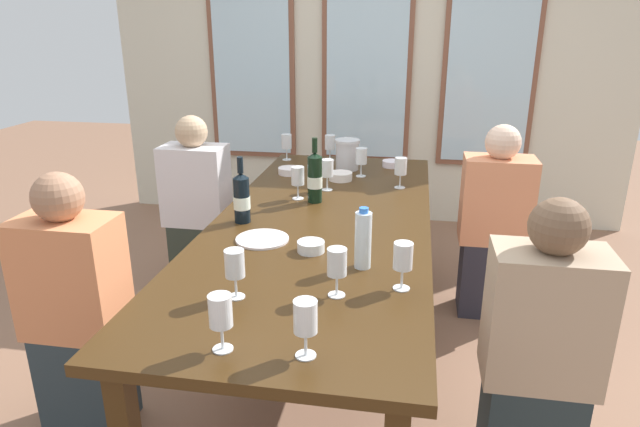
# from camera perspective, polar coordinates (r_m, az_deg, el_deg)

# --- Properties ---
(ground_plane) EXTENTS (12.00, 12.00, 0.00)m
(ground_plane) POSITION_cam_1_polar(r_m,az_deg,el_deg) (2.95, 0.19, -14.24)
(ground_plane) COLOR #865E47
(back_wall_with_windows) EXTENTS (4.21, 0.10, 2.90)m
(back_wall_with_windows) POSITION_cam_1_polar(r_m,az_deg,el_deg) (4.61, 4.94, 17.03)
(back_wall_with_windows) COLOR beige
(back_wall_with_windows) RESTS_ON ground
(dining_table) EXTENTS (1.01, 2.54, 0.74)m
(dining_table) POSITION_cam_1_polar(r_m,az_deg,el_deg) (2.64, 0.21, -1.93)
(dining_table) COLOR #3D2710
(dining_table) RESTS_ON ground
(white_plate_0) EXTENTS (0.23, 0.23, 0.01)m
(white_plate_0) POSITION_cam_1_polar(r_m,az_deg,el_deg) (2.39, -5.97, -2.64)
(white_plate_0) COLOR white
(white_plate_0) RESTS_ON dining_table
(metal_pitcher) EXTENTS (0.16, 0.16, 0.19)m
(metal_pitcher) POSITION_cam_1_polar(r_m,az_deg,el_deg) (3.48, 2.86, 6.11)
(metal_pitcher) COLOR silver
(metal_pitcher) RESTS_ON dining_table
(wine_bottle_0) EXTENTS (0.08, 0.08, 0.31)m
(wine_bottle_0) POSITION_cam_1_polar(r_m,az_deg,el_deg) (2.58, -8.07, 1.62)
(wine_bottle_0) COLOR black
(wine_bottle_0) RESTS_ON dining_table
(wine_bottle_1) EXTENTS (0.08, 0.08, 0.34)m
(wine_bottle_1) POSITION_cam_1_polar(r_m,az_deg,el_deg) (2.84, -0.54, 3.75)
(wine_bottle_1) COLOR black
(wine_bottle_1) RESTS_ON dining_table
(tasting_bowl_0) EXTENTS (0.14, 0.14, 0.05)m
(tasting_bowl_0) POSITION_cam_1_polar(r_m,az_deg,el_deg) (3.26, 2.13, 3.86)
(tasting_bowl_0) COLOR white
(tasting_bowl_0) RESTS_ON dining_table
(tasting_bowl_1) EXTENTS (0.11, 0.11, 0.04)m
(tasting_bowl_1) POSITION_cam_1_polar(r_m,az_deg,el_deg) (2.26, -0.94, -3.42)
(tasting_bowl_1) COLOR white
(tasting_bowl_1) RESTS_ON dining_table
(tasting_bowl_2) EXTENTS (0.12, 0.12, 0.04)m
(tasting_bowl_2) POSITION_cam_1_polar(r_m,az_deg,el_deg) (3.59, 7.43, 5.11)
(tasting_bowl_2) COLOR white
(tasting_bowl_2) RESTS_ON dining_table
(tasting_bowl_3) EXTENTS (0.13, 0.13, 0.04)m
(tasting_bowl_3) POSITION_cam_1_polar(r_m,az_deg,el_deg) (3.39, -3.20, 4.41)
(tasting_bowl_3) COLOR white
(tasting_bowl_3) RESTS_ON dining_table
(water_bottle) EXTENTS (0.06, 0.06, 0.24)m
(water_bottle) POSITION_cam_1_polar(r_m,az_deg,el_deg) (2.09, 4.46, -2.69)
(water_bottle) COLOR white
(water_bottle) RESTS_ON dining_table
(wine_glass_0) EXTENTS (0.07, 0.07, 0.17)m
(wine_glass_0) POSITION_cam_1_polar(r_m,az_deg,el_deg) (1.94, 8.54, -4.60)
(wine_glass_0) COLOR white
(wine_glass_0) RESTS_ON dining_table
(wine_glass_1) EXTENTS (0.07, 0.07, 0.17)m
(wine_glass_1) POSITION_cam_1_polar(r_m,az_deg,el_deg) (3.04, 0.75, 4.62)
(wine_glass_1) COLOR white
(wine_glass_1) RESTS_ON dining_table
(wine_glass_2) EXTENTS (0.07, 0.07, 0.17)m
(wine_glass_2) POSITION_cam_1_polar(r_m,az_deg,el_deg) (3.11, 8.31, 4.69)
(wine_glass_2) COLOR white
(wine_glass_2) RESTS_ON dining_table
(wine_glass_3) EXTENTS (0.07, 0.07, 0.17)m
(wine_glass_3) POSITION_cam_1_polar(r_m,az_deg,el_deg) (3.72, -3.47, 7.29)
(wine_glass_3) COLOR white
(wine_glass_3) RESTS_ON dining_table
(wine_glass_4) EXTENTS (0.07, 0.07, 0.17)m
(wine_glass_4) POSITION_cam_1_polar(r_m,az_deg,el_deg) (3.32, 4.28, 5.85)
(wine_glass_4) COLOR white
(wine_glass_4) RESTS_ON dining_table
(wine_glass_5) EXTENTS (0.07, 0.07, 0.17)m
(wine_glass_5) POSITION_cam_1_polar(r_m,az_deg,el_deg) (3.69, 1.03, 7.29)
(wine_glass_5) COLOR white
(wine_glass_5) RESTS_ON dining_table
(wine_glass_6) EXTENTS (0.07, 0.07, 0.17)m
(wine_glass_6) POSITION_cam_1_polar(r_m,az_deg,el_deg) (2.89, -2.31, 3.74)
(wine_glass_6) COLOR white
(wine_glass_6) RESTS_ON dining_table
(wine_glass_7) EXTENTS (0.07, 0.07, 0.17)m
(wine_glass_7) POSITION_cam_1_polar(r_m,az_deg,el_deg) (1.88, -8.79, -5.24)
(wine_glass_7) COLOR white
(wine_glass_7) RESTS_ON dining_table
(wine_glass_8) EXTENTS (0.07, 0.07, 0.17)m
(wine_glass_8) POSITION_cam_1_polar(r_m,az_deg,el_deg) (1.87, 1.76, -5.27)
(wine_glass_8) COLOR white
(wine_glass_8) RESTS_ON dining_table
(wine_glass_9) EXTENTS (0.07, 0.07, 0.17)m
(wine_glass_9) POSITION_cam_1_polar(r_m,az_deg,el_deg) (1.60, -10.21, -10.13)
(wine_glass_9) COLOR white
(wine_glass_9) RESTS_ON dining_table
(wine_glass_10) EXTENTS (0.07, 0.07, 0.17)m
(wine_glass_10) POSITION_cam_1_polar(r_m,az_deg,el_deg) (1.55, -1.52, -10.72)
(wine_glass_10) COLOR white
(wine_glass_10) RESTS_ON dining_table
(seated_person_0) EXTENTS (0.38, 0.24, 1.11)m
(seated_person_0) POSITION_cam_1_polar(r_m,az_deg,el_deg) (3.47, -12.51, 0.29)
(seated_person_0) COLOR #2F372D
(seated_person_0) RESTS_ON ground
(seated_person_1) EXTENTS (0.38, 0.24, 1.11)m
(seated_person_1) POSITION_cam_1_polar(r_m,az_deg,el_deg) (3.27, 17.44, -1.40)
(seated_person_1) COLOR #2A2833
(seated_person_1) RESTS_ON ground
(seated_person_2) EXTENTS (0.38, 0.24, 1.11)m
(seated_person_2) POSITION_cam_1_polar(r_m,az_deg,el_deg) (2.44, -23.75, -9.45)
(seated_person_2) COLOR #2D393F
(seated_person_2) RESTS_ON ground
(seated_person_3) EXTENTS (0.38, 0.24, 1.11)m
(seated_person_3) POSITION_cam_1_polar(r_m,az_deg,el_deg) (2.12, 21.59, -13.73)
(seated_person_3) COLOR #253034
(seated_person_3) RESTS_ON ground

